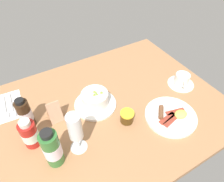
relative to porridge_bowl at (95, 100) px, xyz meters
The scene contains 11 objects.
ground_plane 8.07cm from the porridge_bowl, 137.16° to the left, with size 110.00×84.00×3.00cm, color #A8754C.
porridge_bowl is the anchor object (origin of this frame).
cutlery_setting 41.71cm from the porridge_bowl, 28.70° to the right, with size 13.74×20.52×0.90cm.
coffee_cup 47.16cm from the porridge_bowl, 168.46° to the left, with size 13.72×13.72×6.51cm.
wine_glass 24.77cm from the porridge_bowl, 46.65° to the left, with size 6.80×6.80×19.42cm.
jam_jar 17.33cm from the porridge_bowl, 117.25° to the left, with size 6.14×6.14×5.59cm.
sauce_bottle_brown 30.62cm from the porridge_bowl, ahead, with size 5.59×5.59×15.80cm.
sauce_bottle_red 31.66cm from the porridge_bowl, 10.40° to the left, with size 6.52×6.52×14.07cm.
sauce_bottle_green 31.45cm from the porridge_bowl, 34.70° to the left, with size 6.50×6.50×18.38cm.
breakfast_plate 35.62cm from the porridge_bowl, 137.98° to the left, with size 23.36×23.36×3.70cm.
menu_card 19.10cm from the porridge_bowl, ahead, with size 5.67×6.54×10.20cm.
Camera 1 is at (30.41, 56.40, 73.10)cm, focal length 32.57 mm.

